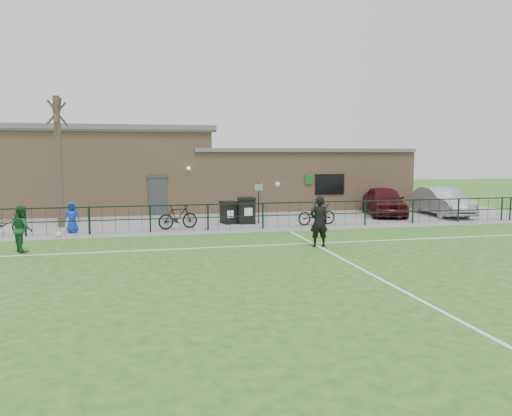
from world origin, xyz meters
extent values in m
plane|color=#265B1A|center=(0.00, 0.00, 0.00)|extent=(90.00, 90.00, 0.00)
cube|color=slate|center=(0.00, 13.50, 0.01)|extent=(34.00, 13.00, 0.02)
cube|color=white|center=(0.00, 7.80, 0.00)|extent=(28.00, 0.10, 0.01)
cube|color=white|center=(0.00, 4.00, 0.00)|extent=(28.00, 0.10, 0.01)
cube|color=white|center=(2.00, 0.00, 0.00)|extent=(0.10, 16.00, 0.01)
cube|color=black|center=(0.00, 8.00, 0.60)|extent=(28.00, 0.10, 1.20)
cylinder|color=#413427|center=(-8.00, 10.50, 3.00)|extent=(0.30, 0.30, 6.00)
cube|color=black|center=(-0.22, 9.95, 0.52)|extent=(0.84, 0.90, 1.00)
cube|color=black|center=(0.62, 9.85, 0.61)|extent=(0.87, 0.96, 1.19)
cylinder|color=black|center=(1.18, 9.65, 1.02)|extent=(0.07, 0.07, 2.00)
imported|color=#410B16|center=(8.65, 11.26, 0.81)|extent=(3.03, 4.98, 1.58)
imported|color=#9EA1A5|center=(11.75, 10.58, 0.79)|extent=(1.97, 4.77, 1.53)
imported|color=black|center=(-9.99, 8.78, 0.47)|extent=(1.72, 0.63, 0.90)
imported|color=black|center=(-2.77, 8.72, 0.57)|extent=(1.91, 0.96, 1.10)
imported|color=black|center=(3.76, 8.55, 0.53)|extent=(2.02, 0.95, 1.02)
imported|color=#1435C4|center=(-7.27, 8.61, 0.69)|extent=(0.66, 0.44, 1.33)
imported|color=black|center=(1.98, 3.32, 0.94)|extent=(0.70, 0.48, 1.87)
sphere|color=white|center=(1.26, 6.43, 2.12)|extent=(0.22, 0.22, 0.22)
imported|color=#164F25|center=(-8.40, 4.72, 0.81)|extent=(0.89, 0.97, 1.62)
sphere|color=white|center=(-7.68, 7.57, 0.12)|extent=(0.25, 0.25, 0.25)
cube|color=tan|center=(0.00, 16.50, 1.75)|extent=(24.00, 5.00, 3.50)
cube|color=tan|center=(-6.24, 16.50, 4.10)|extent=(11.52, 5.00, 1.20)
cube|color=#55575C|center=(-6.24, 16.50, 4.82)|extent=(12.02, 5.40, 0.28)
cube|color=#55575C|center=(5.28, 16.50, 3.60)|extent=(13.44, 5.30, 0.22)
cube|color=#383A3D|center=(-3.50, 13.97, 1.05)|extent=(1.00, 0.08, 2.10)
cube|color=black|center=(6.50, 13.97, 1.60)|extent=(1.80, 0.08, 1.20)
cube|color=#19661E|center=(5.20, 13.92, 1.90)|extent=(0.45, 0.04, 0.55)
camera|label=1|loc=(-4.25, -13.78, 3.41)|focal=35.00mm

